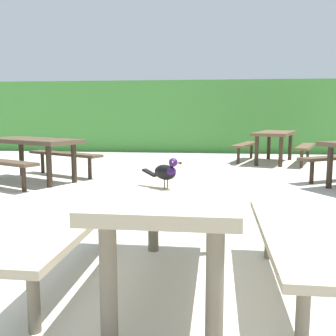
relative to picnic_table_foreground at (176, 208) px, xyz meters
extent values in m
plane|color=beige|center=(0.19, -0.22, -0.56)|extent=(60.00, 60.00, 0.00)
cube|color=#428438|center=(0.19, 10.13, 0.52)|extent=(28.00, 1.76, 2.14)
cube|color=gray|center=(0.00, 0.00, 0.15)|extent=(0.78, 1.81, 0.07)
cylinder|color=#635B4C|center=(-0.27, -0.70, -0.22)|extent=(0.09, 0.09, 0.67)
cylinder|color=#635B4C|center=(0.26, -0.70, -0.22)|extent=(0.09, 0.09, 0.67)
cylinder|color=#635B4C|center=(-0.26, 0.70, -0.22)|extent=(0.09, 0.09, 0.67)
cylinder|color=#635B4C|center=(0.27, 0.70, -0.22)|extent=(0.09, 0.09, 0.67)
cube|color=gray|center=(-0.70, 0.01, -0.14)|extent=(0.30, 1.71, 0.05)
cylinder|color=#635B4C|center=(-0.71, -0.63, -0.36)|extent=(0.07, 0.07, 0.39)
cylinder|color=#635B4C|center=(-0.69, 0.65, -0.36)|extent=(0.07, 0.07, 0.39)
cube|color=gray|center=(0.70, -0.01, -0.14)|extent=(0.30, 1.71, 0.05)
cylinder|color=#635B4C|center=(0.69, -0.65, -0.36)|extent=(0.07, 0.07, 0.39)
cylinder|color=#635B4C|center=(0.71, 0.63, -0.36)|extent=(0.07, 0.07, 0.39)
ellipsoid|color=black|center=(-0.04, -0.28, 0.28)|extent=(0.16, 0.14, 0.09)
ellipsoid|color=#2D144C|center=(0.00, -0.30, 0.29)|extent=(0.09, 0.09, 0.06)
sphere|color=#2D144C|center=(0.01, -0.31, 0.34)|extent=(0.05, 0.05, 0.05)
sphere|color=#EAE08C|center=(0.03, -0.30, 0.35)|extent=(0.01, 0.01, 0.01)
sphere|color=#EAE08C|center=(0.01, -0.33, 0.35)|extent=(0.01, 0.01, 0.01)
cone|color=black|center=(0.05, -0.33, 0.34)|extent=(0.03, 0.03, 0.02)
cube|color=black|center=(-0.14, -0.21, 0.27)|extent=(0.10, 0.08, 0.04)
cylinder|color=#47423D|center=(-0.02, -0.27, 0.21)|extent=(0.01, 0.01, 0.05)
cylinder|color=#47423D|center=(-0.04, -0.29, 0.21)|extent=(0.01, 0.01, 0.05)
cube|color=#473828|center=(-2.85, 3.96, 0.15)|extent=(1.95, 1.49, 0.07)
cylinder|color=#2E241A|center=(-2.34, 3.40, -0.22)|extent=(0.09, 0.09, 0.67)
cylinder|color=#2E241A|center=(-2.11, 3.88, -0.22)|extent=(0.09, 0.09, 0.67)
cylinder|color=#2E241A|center=(-3.36, 4.51, -0.22)|extent=(0.09, 0.09, 0.67)
cylinder|color=#2E241A|center=(-2.59, 3.04, -0.36)|extent=(0.07, 0.07, 0.39)
cube|color=#473828|center=(-2.54, 4.58, -0.14)|extent=(1.65, 1.02, 0.05)
cylinder|color=#2E241A|center=(-1.97, 4.29, -0.36)|extent=(0.07, 0.07, 0.39)
cylinder|color=#2E241A|center=(-3.11, 4.87, -0.36)|extent=(0.07, 0.07, 0.39)
cube|color=brown|center=(1.70, 7.04, 0.15)|extent=(1.29, 1.95, 0.07)
cylinder|color=#382B1D|center=(2.17, 7.63, -0.22)|extent=(0.09, 0.09, 0.67)
cylinder|color=#382B1D|center=(1.67, 7.79, -0.22)|extent=(0.09, 0.09, 0.67)
cylinder|color=#382B1D|center=(1.72, 6.29, -0.22)|extent=(0.09, 0.09, 0.67)
cylinder|color=#382B1D|center=(1.22, 6.46, -0.22)|extent=(0.09, 0.09, 0.67)
cube|color=brown|center=(2.36, 6.82, -0.14)|extent=(0.81, 1.71, 0.05)
cylinder|color=#382B1D|center=(2.56, 7.43, -0.36)|extent=(0.07, 0.07, 0.39)
cylinder|color=#382B1D|center=(2.15, 6.21, -0.36)|extent=(0.07, 0.07, 0.39)
cube|color=brown|center=(1.03, 7.27, -0.14)|extent=(0.81, 1.71, 0.05)
cylinder|color=#382B1D|center=(1.24, 7.88, -0.36)|extent=(0.07, 0.07, 0.39)
cylinder|color=#382B1D|center=(0.83, 6.66, -0.36)|extent=(0.07, 0.07, 0.39)
cylinder|color=#2E241A|center=(2.07, 3.82, -0.22)|extent=(0.09, 0.09, 0.67)
cylinder|color=#2E241A|center=(1.90, 4.23, -0.36)|extent=(0.07, 0.07, 0.39)
camera|label=1|loc=(0.24, -2.54, 0.62)|focal=42.12mm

